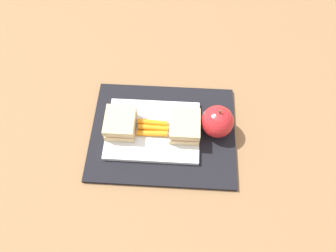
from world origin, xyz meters
TOP-DOWN VIEW (x-y plane):
  - ground_plane at (0.00, 0.00)m, footprint 2.40×2.40m
  - lunchbag_mat at (0.00, 0.00)m, footprint 0.36×0.28m
  - food_tray at (-0.03, 0.00)m, footprint 0.23×0.17m
  - sandwich_half_left at (-0.10, 0.00)m, footprint 0.07×0.08m
  - sandwich_half_right at (0.05, 0.00)m, footprint 0.07×0.08m
  - carrot_sticks_bundle at (-0.03, -0.00)m, footprint 0.08×0.04m
  - apple at (0.13, 0.01)m, footprint 0.08×0.08m

SIDE VIEW (x-z plane):
  - ground_plane at x=0.00m, z-range 0.00..0.00m
  - lunchbag_mat at x=0.00m, z-range 0.00..0.01m
  - food_tray at x=-0.03m, z-range 0.01..0.02m
  - carrot_sticks_bundle at x=-0.03m, z-range 0.02..0.04m
  - sandwich_half_left at x=-0.10m, z-range 0.02..0.07m
  - sandwich_half_right at x=0.05m, z-range 0.02..0.07m
  - apple at x=0.13m, z-range 0.00..0.10m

